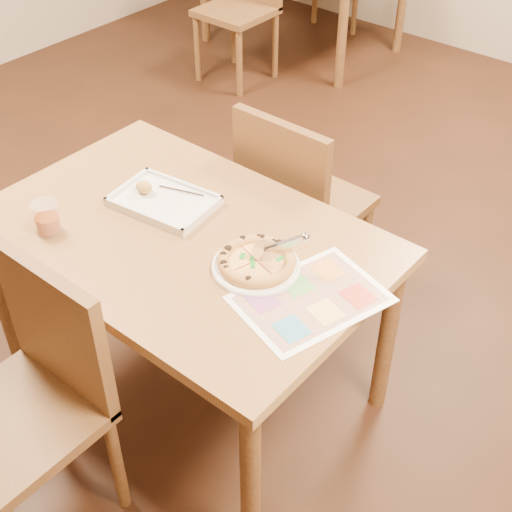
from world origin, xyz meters
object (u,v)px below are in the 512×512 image
Objects in this scene: menu at (311,299)px; pizza at (257,261)px; plate at (256,267)px; pizza_cutter at (279,246)px; chair_far at (294,191)px; dining_table at (184,253)px; glass_tumbler at (47,219)px; chair_near at (37,375)px; appetizer_tray at (162,201)px.

pizza is at bearing 178.00° from menu.
pizza_cutter is at bearing 41.27° from plate.
chair_far is 0.68m from pizza.
menu is (0.16, -0.05, -0.08)m from pizza_cutter.
glass_tumbler reaches higher than dining_table.
pizza_cutter is 0.18m from menu.
chair_near reaches higher than appetizer_tray.
pizza reaches higher than plate.
dining_table is at bearing -24.28° from appetizer_tray.
plate is at bearing 2.75° from dining_table.
appetizer_tray reaches higher than dining_table.
glass_tumbler is (-0.33, -0.26, 0.13)m from dining_table.
glass_tumbler is (-0.17, -0.34, 0.03)m from appetizer_tray.
plate reaches higher than dining_table.
appetizer_tray is 3.38× the size of glass_tumbler.
glass_tumbler reaches higher than appetizer_tray.
chair_far is at bearing 90.00° from chair_near.
menu is (0.21, -0.01, -0.02)m from pizza.
glass_tumbler is (-0.33, -0.87, 0.20)m from chair_far.
plate is (0.30, 0.62, 0.16)m from chair_near.
glass_tumbler reaches higher than pizza.
chair_near is 0.70m from plate.
chair_near reaches higher than pizza.
pizza_cutter is (0.35, 0.06, 0.17)m from dining_table.
plate is 0.02m from pizza.
pizza is (0.30, -0.58, 0.18)m from chair_far.
pizza_cutter is 0.75m from glass_tumbler.
glass_tumbler is 0.26× the size of menu.
plate is (0.30, -0.59, 0.16)m from chair_far.
menu reaches higher than dining_table.
dining_table is 5.50× the size of pizza.
menu is (0.66, -0.06, -0.01)m from appetizer_tray.
pizza_cutter is at bearing -1.65° from appetizer_tray.
pizza_cutter reaches higher than appetizer_tray.
pizza is 0.69m from glass_tumbler.
dining_table is 2.77× the size of chair_far.
pizza is 0.46m from appetizer_tray.
menu is at bearing -2.00° from pizza.
chair_far is 1.31× the size of appetizer_tray.
appetizer_tray reaches higher than pizza.
dining_table is at bearing 90.00° from chair_near.
chair_near is at bearing -76.50° from appetizer_tray.
dining_table is 3.62× the size of appetizer_tray.
pizza_cutter is (0.05, 0.04, 0.06)m from pizza.
pizza reaches higher than menu.
pizza is 1.96× the size of pizza_cutter.
pizza_cutter is at bearing 62.32° from chair_near.
appetizer_tray is (-0.16, 0.67, 0.17)m from chair_near.
pizza is 0.09m from pizza_cutter.
chair_far is at bearing 90.00° from dining_table.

